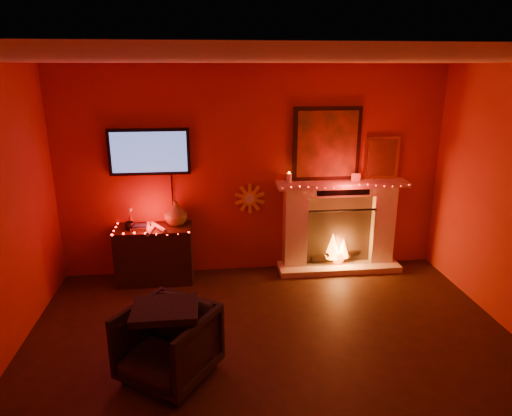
{
  "coord_description": "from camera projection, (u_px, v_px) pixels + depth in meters",
  "views": [
    {
      "loc": [
        -0.6,
        -3.25,
        2.66
      ],
      "look_at": [
        -0.05,
        1.7,
        1.11
      ],
      "focal_mm": 32.0,
      "sensor_mm": 36.0,
      "label": 1
    }
  ],
  "objects": [
    {
      "name": "room",
      "position": [
        287.0,
        243.0,
        3.54
      ],
      "size": [
        5.0,
        5.0,
        5.0
      ],
      "color": "black",
      "rests_on": "ground"
    },
    {
      "name": "fireplace",
      "position": [
        339.0,
        217.0,
        6.11
      ],
      "size": [
        1.72,
        0.4,
        2.18
      ],
      "color": "beige",
      "rests_on": "floor"
    },
    {
      "name": "tv",
      "position": [
        149.0,
        152.0,
        5.64
      ],
      "size": [
        1.0,
        0.07,
        1.24
      ],
      "color": "black",
      "rests_on": "room"
    },
    {
      "name": "sunburst_clock",
      "position": [
        250.0,
        199.0,
        5.99
      ],
      "size": [
        0.4,
        0.03,
        0.4
      ],
      "color": "gold",
      "rests_on": "room"
    },
    {
      "name": "console_table",
      "position": [
        156.0,
        250.0,
        5.83
      ],
      "size": [
        0.95,
        0.56,
        1.03
      ],
      "color": "black",
      "rests_on": "floor"
    },
    {
      "name": "armchair",
      "position": [
        168.0,
        344.0,
        3.99
      ],
      "size": [
        1.01,
        1.01,
        0.67
      ],
      "primitive_type": "imported",
      "rotation": [
        0.0,
        0.0,
        -0.59
      ],
      "color": "black",
      "rests_on": "floor"
    }
  ]
}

